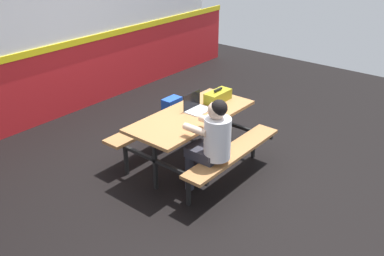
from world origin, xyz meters
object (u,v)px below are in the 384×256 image
picnic_table_main (192,126)px  backpack_dark (172,111)px  student_nearer (212,140)px  laptop_silver (196,107)px  toolbox_grey (218,96)px

picnic_table_main → backpack_dark: size_ratio=3.92×
student_nearer → laptop_silver: 0.76m
backpack_dark → laptop_silver: bearing=-122.9°
student_nearer → laptop_silver: size_ratio=3.77×
picnic_table_main → laptop_silver: (0.13, 0.04, 0.21)m
laptop_silver → toolbox_grey: (0.41, -0.04, 0.02)m
picnic_table_main → toolbox_grey: 0.59m
picnic_table_main → student_nearer: bearing=-121.2°
student_nearer → backpack_dark: 2.01m
student_nearer → laptop_silver: student_nearer is taller
laptop_silver → toolbox_grey: 0.42m
picnic_table_main → backpack_dark: (0.78, 1.05, -0.36)m
backpack_dark → student_nearer: bearing=-124.9°
student_nearer → backpack_dark: size_ratio=2.74×
picnic_table_main → backpack_dark: bearing=53.3°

